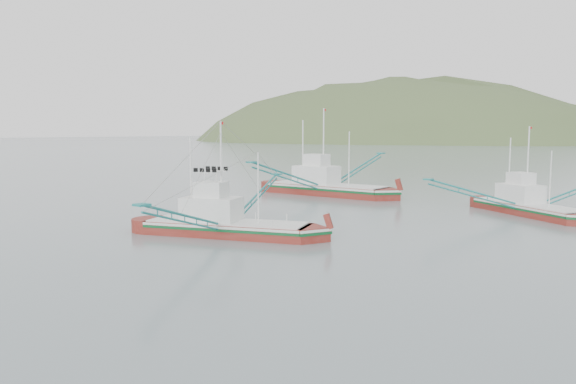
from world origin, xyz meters
The scene contains 5 objects.
ground centered at (0.00, 0.00, 0.00)m, with size 1200.00×1200.00×0.00m, color slate.
main_boat centered at (-2.49, 1.30, 1.94)m, with size 13.52×22.91×9.63m.
bg_boat_left centered at (-12.44, 29.05, 1.62)m, with size 16.27×29.25×11.83m.
bg_boat_right centered at (12.79, 27.61, 1.96)m, with size 15.81×20.93×9.28m.
headland_left centered at (-180.00, 360.00, 0.00)m, with size 448.00×308.00×210.00m, color #45582D.
Camera 1 is at (28.49, -29.44, 8.23)m, focal length 35.00 mm.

